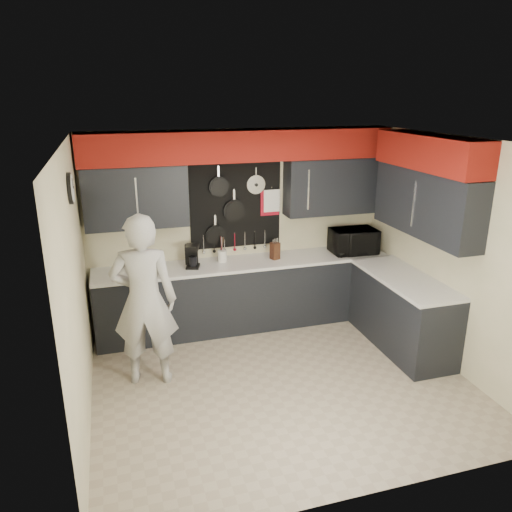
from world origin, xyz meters
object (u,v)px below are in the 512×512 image
object	(u,v)px
person	(144,301)
coffee_maker	(192,255)
utensil_crock	(222,256)
knife_block	(275,251)
microwave	(353,241)

from	to	relation	value
person	coffee_maker	bearing A→B (deg)	-112.99
utensil_crock	coffee_maker	xyz separation A→B (m)	(-0.41, -0.09, 0.08)
knife_block	coffee_maker	size ratio (longest dim) A/B	0.76
microwave	coffee_maker	xyz separation A→B (m)	(-2.22, 0.05, -0.01)
knife_block	coffee_maker	xyz separation A→B (m)	(-1.10, 0.00, 0.04)
coffee_maker	microwave	bearing A→B (deg)	15.36
utensil_crock	coffee_maker	size ratio (longest dim) A/B	0.51
utensil_crock	coffee_maker	world-z (taller)	coffee_maker
person	utensil_crock	bearing A→B (deg)	-123.59
microwave	person	distance (m)	3.06
microwave	coffee_maker	distance (m)	2.22
coffee_maker	knife_block	bearing A→B (deg)	16.57
knife_block	coffee_maker	world-z (taller)	coffee_maker
knife_block	person	world-z (taller)	person
microwave	utensil_crock	world-z (taller)	microwave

